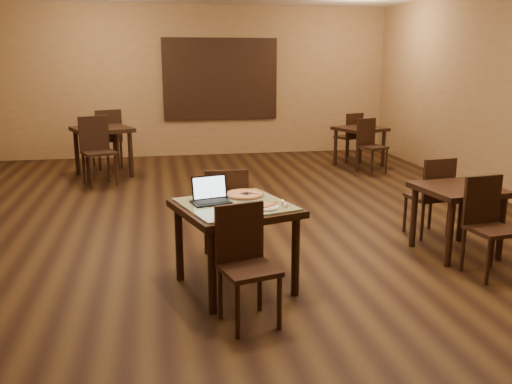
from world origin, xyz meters
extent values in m
plane|color=black|center=(0.00, 0.00, 0.00)|extent=(10.00, 10.00, 0.00)
cube|color=olive|center=(0.00, 5.00, 1.50)|extent=(8.00, 0.02, 3.00)
cube|color=olive|center=(0.00, -5.00, 1.50)|extent=(8.00, 0.02, 3.00)
cube|color=#244D84|center=(0.50, 4.97, 1.55)|extent=(2.20, 0.04, 1.50)
cube|color=black|center=(0.50, 4.95, 1.55)|extent=(2.34, 0.02, 1.64)
cylinder|color=black|center=(-0.47, -2.31, 0.35)|extent=(0.07, 0.07, 0.71)
cylinder|color=black|center=(-0.69, -1.58, 0.35)|extent=(0.07, 0.07, 0.71)
cylinder|color=black|center=(0.26, -2.09, 0.35)|extent=(0.07, 0.07, 0.71)
cylinder|color=black|center=(0.04, -1.36, 0.35)|extent=(0.07, 0.07, 0.71)
cube|color=black|center=(-0.21, -1.84, 0.72)|extent=(1.15, 1.15, 0.06)
cube|color=#1B3BB1|center=(-0.21, -1.84, 0.76)|extent=(1.05, 1.05, 0.02)
cylinder|color=black|center=(-0.33, -2.74, 0.21)|extent=(0.04, 0.04, 0.42)
cylinder|color=black|center=(-0.42, -2.42, 0.21)|extent=(0.04, 0.04, 0.42)
cylinder|color=black|center=(-0.01, -2.66, 0.21)|extent=(0.04, 0.04, 0.42)
cylinder|color=black|center=(-0.09, -2.33, 0.21)|extent=(0.04, 0.04, 0.42)
cube|color=black|center=(-0.21, -2.54, 0.44)|extent=(0.48, 0.48, 0.04)
cube|color=black|center=(-0.26, -2.36, 0.68)|extent=(0.39, 0.13, 0.45)
cylinder|color=black|center=(-0.03, -0.96, 0.22)|extent=(0.04, 0.04, 0.44)
cylinder|color=black|center=(-0.04, -1.32, 0.22)|extent=(0.04, 0.04, 0.44)
cylinder|color=black|center=(-0.39, -0.96, 0.22)|extent=(0.04, 0.04, 0.44)
cylinder|color=black|center=(-0.39, -1.31, 0.22)|extent=(0.04, 0.04, 0.44)
cube|color=black|center=(-0.21, -1.14, 0.46)|extent=(0.42, 0.42, 0.04)
cube|color=black|center=(-0.22, -1.32, 0.72)|extent=(0.41, 0.05, 0.47)
cube|color=black|center=(-0.41, -1.79, 0.77)|extent=(0.36, 0.29, 0.02)
cube|color=black|center=(-0.41, -1.68, 0.88)|extent=(0.32, 0.12, 0.21)
cube|color=silver|center=(-0.41, -1.68, 0.88)|extent=(0.29, 0.10, 0.18)
cylinder|color=white|center=(0.01, -2.02, 0.77)|extent=(0.25, 0.25, 0.01)
cylinder|color=silver|center=(-0.09, -1.60, 0.77)|extent=(0.38, 0.38, 0.01)
cylinder|color=beige|center=(-0.09, -1.60, 0.78)|extent=(0.33, 0.33, 0.02)
torus|color=#B47139|center=(-0.09, -1.60, 0.78)|extent=(0.35, 0.35, 0.02)
cube|color=silver|center=(-0.07, -1.62, 0.79)|extent=(0.20, 0.23, 0.01)
cylinder|color=white|center=(0.19, -1.98, 0.78)|extent=(0.03, 0.16, 0.03)
cylinder|color=maroon|center=(0.19, -1.98, 0.78)|extent=(0.04, 0.03, 0.04)
cylinder|color=black|center=(2.69, 2.81, 0.34)|extent=(0.07, 0.07, 0.69)
cylinder|color=black|center=(2.47, 3.40, 0.34)|extent=(0.07, 0.07, 0.69)
cylinder|color=black|center=(3.27, 3.03, 0.34)|extent=(0.07, 0.07, 0.69)
cylinder|color=black|center=(3.05, 3.61, 0.34)|extent=(0.07, 0.07, 0.69)
cube|color=black|center=(2.87, 3.21, 0.70)|extent=(1.00, 1.00, 0.06)
cylinder|color=black|center=(2.77, 2.36, 0.22)|extent=(0.04, 0.04, 0.44)
cylinder|color=black|center=(2.64, 2.69, 0.22)|extent=(0.04, 0.04, 0.44)
cylinder|color=black|center=(3.10, 2.48, 0.22)|extent=(0.04, 0.04, 0.44)
cylinder|color=black|center=(2.97, 2.81, 0.22)|extent=(0.04, 0.04, 0.44)
cube|color=black|center=(2.87, 2.58, 0.46)|extent=(0.53, 0.53, 0.04)
cube|color=black|center=(2.80, 2.76, 0.71)|extent=(0.40, 0.18, 0.47)
cylinder|color=black|center=(2.97, 4.07, 0.22)|extent=(0.04, 0.04, 0.44)
cylinder|color=black|center=(3.10, 3.74, 0.22)|extent=(0.04, 0.04, 0.44)
cylinder|color=black|center=(2.64, 3.95, 0.22)|extent=(0.04, 0.04, 0.44)
cylinder|color=black|center=(2.77, 3.62, 0.22)|extent=(0.04, 0.04, 0.44)
cube|color=black|center=(2.87, 3.85, 0.46)|extent=(0.53, 0.53, 0.04)
cube|color=black|center=(2.94, 3.67, 0.71)|extent=(0.40, 0.18, 0.47)
cylinder|color=black|center=(-1.94, 2.73, 0.40)|extent=(0.08, 0.08, 0.79)
cylinder|color=black|center=(-2.20, 3.39, 0.40)|extent=(0.08, 0.08, 0.79)
cylinder|color=black|center=(-1.28, 2.99, 0.40)|extent=(0.08, 0.08, 0.79)
cylinder|color=black|center=(-1.54, 3.65, 0.40)|extent=(0.08, 0.08, 0.79)
cube|color=black|center=(-1.74, 3.19, 0.80)|extent=(1.15, 1.15, 0.07)
cylinder|color=black|center=(-1.86, 2.21, 0.25)|extent=(0.04, 0.04, 0.50)
cylinder|color=black|center=(-2.00, 2.58, 0.25)|extent=(0.04, 0.04, 0.50)
cylinder|color=black|center=(-1.48, 2.35, 0.25)|extent=(0.04, 0.04, 0.50)
cylinder|color=black|center=(-1.63, 2.72, 0.25)|extent=(0.04, 0.04, 0.50)
cube|color=black|center=(-1.74, 2.46, 0.52)|extent=(0.61, 0.61, 0.04)
cube|color=black|center=(-1.82, 2.66, 0.81)|extent=(0.45, 0.21, 0.53)
cylinder|color=black|center=(-1.63, 4.17, 0.25)|extent=(0.04, 0.04, 0.50)
cylinder|color=black|center=(-1.48, 3.80, 0.25)|extent=(0.04, 0.04, 0.50)
cylinder|color=black|center=(-2.00, 4.03, 0.25)|extent=(0.04, 0.04, 0.50)
cylinder|color=black|center=(-1.86, 3.65, 0.25)|extent=(0.04, 0.04, 0.50)
cube|color=black|center=(-1.74, 3.91, 0.52)|extent=(0.61, 0.61, 0.04)
cube|color=black|center=(-1.66, 3.71, 0.81)|extent=(0.45, 0.21, 0.53)
cylinder|color=black|center=(1.88, -1.74, 0.33)|extent=(0.07, 0.07, 0.67)
cylinder|color=black|center=(1.80, -1.14, 0.33)|extent=(0.07, 0.07, 0.67)
cylinder|color=black|center=(2.48, -1.66, 0.33)|extent=(0.07, 0.07, 0.67)
cylinder|color=black|center=(2.40, -1.06, 0.33)|extent=(0.07, 0.07, 0.67)
cube|color=black|center=(2.14, -1.40, 0.68)|extent=(0.84, 0.84, 0.06)
cylinder|color=black|center=(1.99, -2.20, 0.21)|extent=(0.04, 0.04, 0.42)
cylinder|color=black|center=(1.95, -1.86, 0.21)|extent=(0.04, 0.04, 0.42)
cylinder|color=black|center=(2.29, -1.82, 0.21)|extent=(0.04, 0.04, 0.42)
cube|color=black|center=(2.14, -2.01, 0.44)|extent=(0.44, 0.44, 0.04)
cube|color=black|center=(2.12, -1.83, 0.69)|extent=(0.40, 0.09, 0.45)
cylinder|color=black|center=(2.29, -0.60, 0.21)|extent=(0.04, 0.04, 0.42)
cylinder|color=black|center=(2.33, -0.93, 0.21)|extent=(0.04, 0.04, 0.42)
cylinder|color=black|center=(1.95, -0.64, 0.21)|extent=(0.04, 0.04, 0.42)
cylinder|color=black|center=(1.99, -0.98, 0.21)|extent=(0.04, 0.04, 0.42)
cube|color=black|center=(2.14, -0.79, 0.44)|extent=(0.44, 0.44, 0.04)
cube|color=black|center=(2.16, -0.96, 0.69)|extent=(0.40, 0.09, 0.45)
camera|label=1|loc=(-0.85, -6.25, 1.97)|focal=38.00mm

